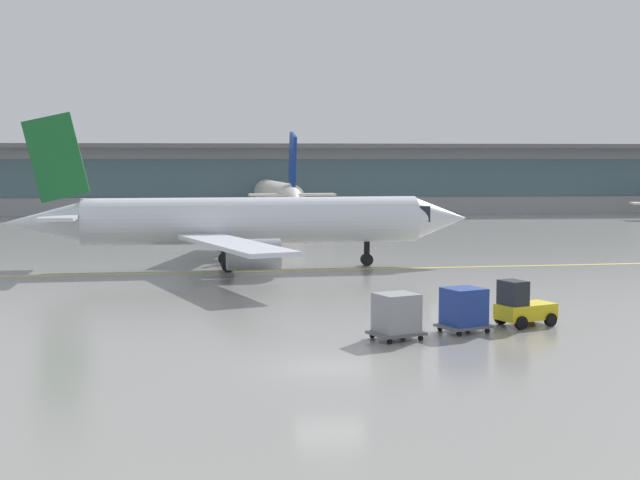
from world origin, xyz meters
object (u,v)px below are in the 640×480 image
at_px(gate_airplane_1, 277,196).
at_px(baggage_tug, 522,306).
at_px(cargo_dolly_lead, 464,308).
at_px(cargo_dolly_trailing, 396,315).
at_px(taxiing_regional_jet, 247,222).

xyz_separation_m(gate_airplane_1, baggage_tug, (7.95, -69.15, -2.25)).
bearing_deg(cargo_dolly_lead, gate_airplane_1, 71.79).
xyz_separation_m(baggage_tug, cargo_dolly_lead, (-3.00, -1.23, 0.16)).
relative_size(gate_airplane_1, cargo_dolly_lead, 12.41).
relative_size(baggage_tug, cargo_dolly_lead, 1.15).
xyz_separation_m(cargo_dolly_lead, cargo_dolly_trailing, (-3.21, -1.31, 0.00)).
bearing_deg(baggage_tug, taxiing_regional_jet, 95.70).
distance_m(taxiing_regional_jet, baggage_tug, 26.02).
bearing_deg(gate_airplane_1, baggage_tug, -178.41).
distance_m(baggage_tug, cargo_dolly_lead, 3.24).
bearing_deg(taxiing_regional_jet, gate_airplane_1, 80.74).
height_order(baggage_tug, cargo_dolly_trailing, baggage_tug).
bearing_deg(gate_airplane_1, cargo_dolly_trailing, 176.42).
xyz_separation_m(taxiing_regional_jet, baggage_tug, (12.14, -22.90, -2.30)).
relative_size(gate_airplane_1, taxiing_regional_jet, 0.98).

